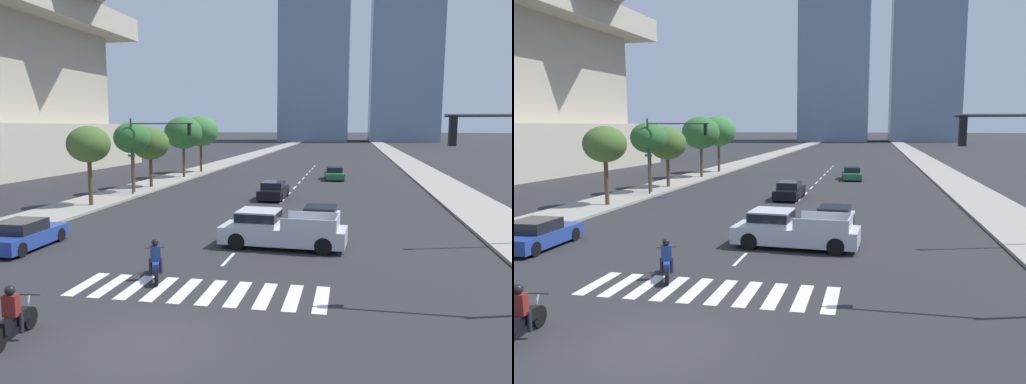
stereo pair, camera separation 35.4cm
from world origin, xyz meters
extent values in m
plane|color=#28282B|center=(0.00, 0.00, 0.00)|extent=(800.00, 800.00, 0.00)
cube|color=gray|center=(13.11, 30.00, 0.07)|extent=(4.00, 260.00, 0.15)
cube|color=gray|center=(-13.11, 30.00, 0.07)|extent=(4.00, 260.00, 0.15)
cube|color=silver|center=(-4.05, 4.03, 0.00)|extent=(0.45, 2.51, 0.01)
cube|color=silver|center=(-3.15, 4.03, 0.00)|extent=(0.45, 2.51, 0.01)
cube|color=silver|center=(-2.25, 4.03, 0.00)|extent=(0.45, 2.51, 0.01)
cube|color=silver|center=(-1.35, 4.03, 0.00)|extent=(0.45, 2.51, 0.01)
cube|color=silver|center=(-0.45, 4.03, 0.00)|extent=(0.45, 2.51, 0.01)
cube|color=silver|center=(0.45, 4.03, 0.00)|extent=(0.45, 2.51, 0.01)
cube|color=silver|center=(1.35, 4.03, 0.00)|extent=(0.45, 2.51, 0.01)
cube|color=silver|center=(2.25, 4.03, 0.00)|extent=(0.45, 2.51, 0.01)
cube|color=silver|center=(3.15, 4.03, 0.00)|extent=(0.45, 2.51, 0.01)
cube|color=silver|center=(4.05, 4.03, 0.00)|extent=(0.45, 2.51, 0.01)
cube|color=silver|center=(0.00, 8.03, 0.00)|extent=(0.14, 2.00, 0.01)
cube|color=silver|center=(0.00, 12.03, 0.00)|extent=(0.14, 2.00, 0.01)
cube|color=silver|center=(0.00, 16.03, 0.00)|extent=(0.14, 2.00, 0.01)
cube|color=silver|center=(0.00, 20.03, 0.00)|extent=(0.14, 2.00, 0.01)
cube|color=silver|center=(0.00, 24.03, 0.00)|extent=(0.14, 2.00, 0.01)
cube|color=silver|center=(0.00, 28.03, 0.00)|extent=(0.14, 2.00, 0.01)
cube|color=silver|center=(0.00, 32.03, 0.00)|extent=(0.14, 2.00, 0.01)
cube|color=silver|center=(0.00, 36.03, 0.00)|extent=(0.14, 2.00, 0.01)
cube|color=silver|center=(0.00, 40.03, 0.00)|extent=(0.14, 2.00, 0.01)
cube|color=silver|center=(0.00, 44.03, 0.00)|extent=(0.14, 2.00, 0.01)
cube|color=silver|center=(0.00, 48.03, 0.00)|extent=(0.14, 2.00, 0.01)
cube|color=silver|center=(0.00, 52.03, 0.00)|extent=(0.14, 2.00, 0.01)
cube|color=silver|center=(0.00, 56.03, 0.00)|extent=(0.14, 2.00, 0.01)
cylinder|color=black|center=(-2.22, 5.74, 0.30)|extent=(0.35, 0.60, 0.60)
cylinder|color=black|center=(-1.61, 4.34, 0.30)|extent=(0.35, 0.60, 0.60)
cube|color=navy|center=(-1.92, 5.04, 0.52)|extent=(0.69, 1.20, 0.32)
cylinder|color=#B2B2B7|center=(-2.18, 5.65, 0.60)|extent=(0.18, 0.32, 0.67)
cylinder|color=black|center=(-2.20, 5.69, 0.97)|extent=(0.66, 0.31, 0.04)
cube|color=navy|center=(-1.88, 4.95, 0.96)|extent=(0.43, 0.36, 0.55)
sphere|color=black|center=(-1.88, 4.95, 1.36)|extent=(0.26, 0.26, 0.26)
cylinder|color=black|center=(-2.08, 4.97, 0.47)|extent=(0.16, 0.16, 0.55)
cylinder|color=black|center=(-1.75, 5.11, 0.47)|extent=(0.16, 0.16, 0.55)
cylinder|color=black|center=(-3.56, 0.28, 0.30)|extent=(0.19, 0.61, 0.60)
cube|color=black|center=(-3.48, -0.44, 0.52)|extent=(0.36, 1.18, 0.32)
cylinder|color=#B2B2B7|center=(-3.55, 0.18, 0.60)|extent=(0.10, 0.32, 0.67)
cylinder|color=black|center=(-3.56, 0.23, 0.97)|extent=(0.70, 0.12, 0.04)
cube|color=maroon|center=(-3.47, -0.54, 0.96)|extent=(0.39, 0.28, 0.55)
sphere|color=black|center=(-3.47, -0.54, 1.36)|extent=(0.26, 0.26, 0.26)
cylinder|color=black|center=(-3.66, -0.46, 0.47)|extent=(0.13, 0.13, 0.55)
cylinder|color=black|center=(-3.30, -0.42, 0.47)|extent=(0.13, 0.13, 0.55)
cube|color=#B7BABF|center=(1.94, 10.43, 0.59)|extent=(5.71, 2.29, 0.75)
cube|color=#B7BABF|center=(0.81, 10.49, 1.32)|extent=(1.89, 1.92, 0.70)
cube|color=black|center=(0.81, 10.49, 1.40)|extent=(1.91, 1.96, 0.39)
cube|color=#B7BABF|center=(3.12, 9.42, 1.25)|extent=(2.36, 0.21, 0.55)
cube|color=#B7BABF|center=(3.22, 11.32, 1.25)|extent=(2.36, 0.21, 0.55)
cube|color=#B7BABF|center=(4.35, 10.30, 1.25)|extent=(0.18, 1.91, 0.55)
cylinder|color=black|center=(-0.02, 9.65, 0.38)|extent=(0.77, 0.30, 0.76)
cylinder|color=black|center=(0.08, 11.42, 0.38)|extent=(0.77, 0.30, 0.76)
cylinder|color=black|center=(3.79, 9.44, 0.38)|extent=(0.77, 0.30, 0.76)
cylinder|color=black|center=(3.89, 11.22, 0.38)|extent=(0.77, 0.30, 0.76)
cube|color=navy|center=(-9.44, 8.11, 0.48)|extent=(1.97, 4.33, 0.63)
cube|color=black|center=(-9.44, 7.89, 1.05)|extent=(1.70, 1.97, 0.51)
cylinder|color=black|center=(-10.33, 9.54, 0.32)|extent=(0.23, 0.64, 0.64)
cylinder|color=black|center=(-8.63, 9.58, 0.32)|extent=(0.23, 0.64, 0.64)
cylinder|color=black|center=(-8.56, 6.67, 0.32)|extent=(0.23, 0.64, 0.64)
cube|color=black|center=(-0.80, 25.08, 0.49)|extent=(1.83, 4.54, 0.66)
cube|color=black|center=(-0.80, 24.85, 1.07)|extent=(1.58, 2.05, 0.49)
cylinder|color=black|center=(-1.56, 26.62, 0.32)|extent=(0.23, 0.64, 0.64)
cylinder|color=black|center=(0.02, 26.60, 0.32)|extent=(0.23, 0.64, 0.64)
cylinder|color=black|center=(-1.61, 23.56, 0.32)|extent=(0.23, 0.64, 0.64)
cylinder|color=black|center=(-0.03, 23.53, 0.32)|extent=(0.23, 0.64, 0.64)
cube|color=silver|center=(3.33, 14.56, 0.44)|extent=(2.02, 4.37, 0.55)
cube|color=black|center=(3.34, 14.78, 0.96)|extent=(1.69, 2.00, 0.51)
cylinder|color=black|center=(4.08, 13.07, 0.32)|extent=(0.25, 0.65, 0.64)
cylinder|color=black|center=(2.44, 13.15, 0.32)|extent=(0.25, 0.65, 0.64)
cylinder|color=black|center=(4.22, 15.98, 0.32)|extent=(0.25, 0.65, 0.64)
cylinder|color=black|center=(2.58, 16.06, 0.32)|extent=(0.25, 0.65, 0.64)
cube|color=#1E6038|center=(3.21, 39.45, 0.45)|extent=(2.19, 4.56, 0.57)
cube|color=black|center=(3.19, 39.67, 0.99)|extent=(1.76, 2.12, 0.52)
cylinder|color=black|center=(4.15, 38.03, 0.32)|extent=(0.28, 0.66, 0.64)
cylinder|color=black|center=(2.53, 37.88, 0.32)|extent=(0.28, 0.66, 0.64)
cylinder|color=black|center=(3.88, 41.01, 0.32)|extent=(0.28, 0.66, 0.64)
cylinder|color=black|center=(2.26, 40.87, 0.32)|extent=(0.28, 0.66, 0.64)
cube|color=black|center=(7.80, 4.53, 5.30)|extent=(0.20, 0.28, 0.90)
sphere|color=red|center=(7.80, 4.53, 5.60)|extent=(0.18, 0.18, 0.18)
sphere|color=orange|center=(7.80, 4.53, 5.30)|extent=(0.18, 0.18, 0.18)
sphere|color=green|center=(7.80, 4.53, 5.00)|extent=(0.18, 0.18, 0.18)
cylinder|color=#333335|center=(-11.91, 24.61, 3.08)|extent=(0.14, 0.14, 5.87)
cylinder|color=#333335|center=(-9.42, 24.61, 5.62)|extent=(4.98, 0.10, 0.10)
cube|color=black|center=(-7.18, 24.61, 5.17)|extent=(0.20, 0.28, 0.90)
sphere|color=red|center=(-7.18, 24.61, 5.47)|extent=(0.18, 0.18, 0.18)
sphere|color=orange|center=(-7.18, 24.61, 5.17)|extent=(0.18, 0.18, 0.18)
sphere|color=green|center=(-7.18, 24.61, 4.87)|extent=(0.18, 0.18, 0.18)
cube|color=#19662D|center=(-11.91, 24.61, 3.15)|extent=(0.60, 0.04, 0.18)
cylinder|color=#4C3823|center=(-12.31, 18.99, 1.62)|extent=(0.28, 0.28, 2.94)
ellipsoid|color=#426028|center=(-12.31, 18.99, 4.23)|extent=(2.86, 2.86, 2.43)
cylinder|color=#4C3823|center=(-12.31, 25.62, 1.75)|extent=(0.28, 0.28, 3.19)
ellipsoid|color=#2D662D|center=(-12.31, 25.62, 4.50)|extent=(2.90, 2.90, 2.46)
cylinder|color=#4C3823|center=(-12.31, 29.20, 1.38)|extent=(0.28, 0.28, 2.46)
ellipsoid|color=#426028|center=(-12.31, 29.20, 3.93)|extent=(3.31, 3.31, 2.81)
cylinder|color=#4C3823|center=(-12.31, 37.82, 1.66)|extent=(0.28, 0.28, 3.02)
ellipsoid|color=#2D662D|center=(-12.31, 37.82, 4.74)|extent=(3.91, 3.91, 3.33)
cylinder|color=#4C3823|center=(-12.31, 43.80, 1.68)|extent=(0.28, 0.28, 3.05)
ellipsoid|color=#387538|center=(-12.31, 43.80, 4.83)|extent=(4.08, 4.08, 3.47)
cube|color=slate|center=(22.23, 172.03, 44.50)|extent=(22.78, 25.04, 88.99)
camera|label=1|loc=(4.86, -10.99, 5.44)|focal=34.43mm
camera|label=2|loc=(5.20, -10.92, 5.44)|focal=34.43mm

